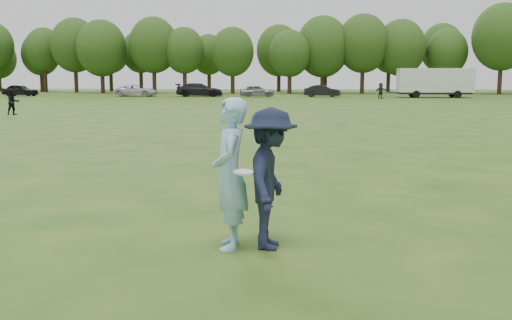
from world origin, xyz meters
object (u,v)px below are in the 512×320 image
object	(u,v)px
car_f	(322,91)
car_a	(20,90)
car_d	(199,90)
thrower	(230,174)
defender	(270,179)
player_far_d	(381,91)
cargo_trailer	(435,81)
car_e	(257,91)
player_far_a	(13,102)
car_c	(137,91)

from	to	relation	value
car_f	car_a	bearing A→B (deg)	96.59
car_d	car_f	bearing A→B (deg)	-92.31
thrower	defender	bearing A→B (deg)	88.29
car_a	player_far_d	bearing A→B (deg)	-94.30
player_far_d	car_d	bearing A→B (deg)	133.41
car_d	cargo_trailer	size ratio (longest dim) A/B	0.59
thrower	cargo_trailer	size ratio (longest dim) A/B	0.23
car_e	thrower	bearing A→B (deg)	176.44
defender	player_far_d	xyz separation A→B (m)	(8.52, 55.74, -0.15)
car_f	thrower	bearing A→B (deg)	-175.53
player_far_a	car_c	bearing A→B (deg)	45.11
car_e	car_f	size ratio (longest dim) A/B	0.96
car_c	car_d	size ratio (longest dim) A/B	0.91
player_far_d	cargo_trailer	size ratio (longest dim) A/B	0.19
thrower	player_far_a	distance (m)	31.98
player_far_d	cargo_trailer	world-z (taller)	cargo_trailer
car_d	cargo_trailer	distance (m)	26.37
thrower	player_far_d	distance (m)	56.52
player_far_d	car_c	xyz separation A→B (m)	(-27.32, 4.35, -0.16)
player_far_d	car_c	distance (m)	27.67
player_far_d	cargo_trailer	bearing A→B (deg)	-3.38
car_e	player_far_a	bearing A→B (deg)	151.64
player_far_d	car_d	distance (m)	20.58
car_a	car_d	bearing A→B (deg)	-88.34
thrower	cargo_trailer	bearing A→B (deg)	159.75
player_far_a	car_d	xyz separation A→B (m)	(5.74, 33.19, -0.02)
player_far_a	car_e	distance (m)	35.08
car_e	cargo_trailer	xyz separation A→B (m)	(19.66, -0.66, 1.10)
thrower	defender	world-z (taller)	thrower
player_far_a	car_d	size ratio (longest dim) A/B	0.30
thrower	car_a	world-z (taller)	thrower
player_far_d	car_d	size ratio (longest dim) A/B	0.31
player_far_d	car_c	size ratio (longest dim) A/B	0.34
car_e	cargo_trailer	distance (m)	19.70
car_c	car_d	world-z (taller)	car_d
car_a	car_c	distance (m)	14.28
thrower	player_far_d	bearing A→B (deg)	165.01
thrower	player_far_a	size ratio (longest dim) A/B	1.32
car_a	car_c	xyz separation A→B (m)	(14.26, -0.69, -0.02)
thrower	car_e	bearing A→B (deg)	178.34
player_far_a	car_f	xyz separation A→B (m)	(19.82, 33.02, -0.12)
car_f	player_far_d	bearing A→B (deg)	-119.74
thrower	defender	xyz separation A→B (m)	(0.56, 0.04, -0.07)
car_c	car_d	xyz separation A→B (m)	(7.29, 0.33, 0.10)
car_c	thrower	bearing A→B (deg)	-159.35
car_d	car_f	size ratio (longest dim) A/B	1.30
player_far_a	car_a	bearing A→B (deg)	67.65
defender	cargo_trailer	bearing A→B (deg)	-9.79
car_a	car_d	world-z (taller)	car_d
cargo_trailer	car_a	bearing A→B (deg)	178.33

